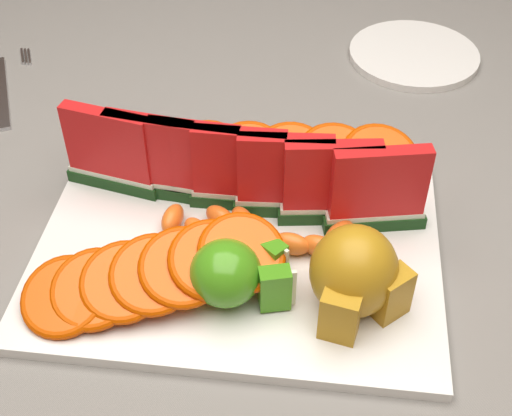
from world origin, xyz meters
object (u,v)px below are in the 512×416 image
object	(u,v)px
side_plate	(414,55)
apple_cluster	(234,273)
platter	(238,249)
fork	(4,88)
pear_cluster	(355,275)

from	to	relation	value
side_plate	apple_cluster	bearing A→B (deg)	-111.62
platter	side_plate	xyz separation A→B (m)	(0.19, 0.40, -0.00)
apple_cluster	fork	distance (m)	0.48
apple_cluster	side_plate	size ratio (longest dim) A/B	0.48
platter	fork	bearing A→B (deg)	143.44
fork	apple_cluster	bearing A→B (deg)	-42.55
side_plate	fork	size ratio (longest dim) A/B	1.12
pear_cluster	side_plate	size ratio (longest dim) A/B	0.47
pear_cluster	fork	distance (m)	0.56
platter	apple_cluster	world-z (taller)	apple_cluster
fork	pear_cluster	bearing A→B (deg)	-34.64
side_plate	platter	bearing A→B (deg)	-115.48
pear_cluster	fork	size ratio (longest dim) A/B	0.53
platter	apple_cluster	xyz separation A→B (m)	(0.01, -0.07, 0.04)
platter	side_plate	size ratio (longest dim) A/B	1.88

